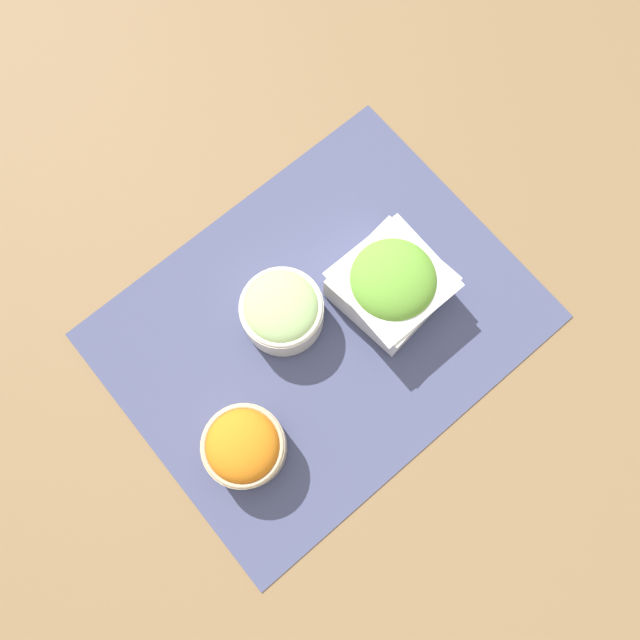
{
  "coord_description": "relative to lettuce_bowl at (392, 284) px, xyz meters",
  "views": [
    {
      "loc": [
        0.14,
        0.16,
        0.89
      ],
      "look_at": [
        0.0,
        0.0,
        0.03
      ],
      "focal_mm": 35.0,
      "sensor_mm": 36.0,
      "label": 1
    }
  ],
  "objects": [
    {
      "name": "cucumber_bowl",
      "position": [
        0.14,
        -0.07,
        -0.01
      ],
      "size": [
        0.12,
        0.12,
        0.07
      ],
      "color": "silver",
      "rests_on": "placemat"
    },
    {
      "name": "ground_plane",
      "position": [
        0.11,
        -0.03,
        -0.05
      ],
      "size": [
        3.0,
        3.0,
        0.0
      ],
      "primitive_type": "plane",
      "color": "olive"
    },
    {
      "name": "carrot_bowl",
      "position": [
        0.3,
        0.04,
        -0.0
      ],
      "size": [
        0.11,
        0.11,
        0.08
      ],
      "color": "#C6B28E",
      "rests_on": "placemat"
    },
    {
      "name": "placemat",
      "position": [
        0.11,
        -0.03,
        -0.05
      ],
      "size": [
        0.59,
        0.46,
        0.0
      ],
      "color": "#474C70",
      "rests_on": "ground_plane"
    },
    {
      "name": "lettuce_bowl",
      "position": [
        0.0,
        0.0,
        0.0
      ],
      "size": [
        0.15,
        0.15,
        0.09
      ],
      "color": "white",
      "rests_on": "placemat"
    }
  ]
}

